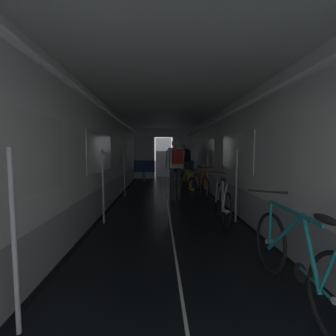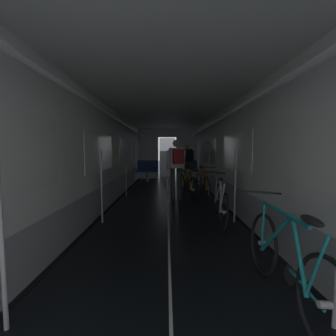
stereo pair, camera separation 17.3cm
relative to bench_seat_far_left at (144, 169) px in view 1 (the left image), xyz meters
name	(u,v)px [view 1 (the left image)]	position (x,y,z in m)	size (l,w,h in m)	color
ground_plane	(181,289)	(0.90, -8.07, -0.57)	(60.00, 60.00, 0.00)	black
train_car_shell	(168,138)	(0.90, -4.47, 1.13)	(3.14, 12.34, 2.57)	black
bench_seat_far_left	(144,169)	(0.00, 0.00, 0.00)	(0.98, 0.51, 0.95)	gray
bench_seat_far_right	(184,169)	(1.80, 0.00, 0.00)	(0.98, 0.51, 0.95)	gray
bicycle_orange	(201,184)	(1.95, -3.54, -0.18)	(0.44, 1.69, 0.94)	black
bicycle_teal	(297,260)	(1.94, -8.28, -0.18)	(0.44, 1.69, 0.95)	black
bicycle_silver	(221,202)	(1.90, -5.95, -0.19)	(0.44, 1.69, 0.95)	black
person_cyclist_aisle	(176,164)	(1.14, -4.00, 0.45)	(0.56, 0.46, 1.69)	#2D2D33
bicycle_yellow_in_aisle	(186,185)	(1.47, -3.73, -0.18)	(0.56, 1.65, 0.94)	black
person_standing_near_bench	(185,160)	(1.80, -0.38, 0.41)	(0.53, 0.23, 1.69)	brown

